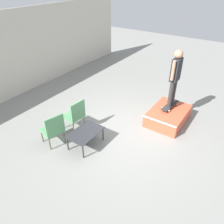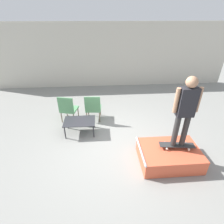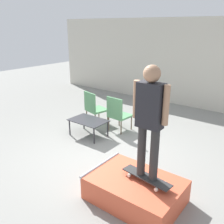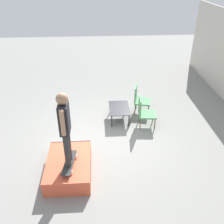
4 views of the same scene
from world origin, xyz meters
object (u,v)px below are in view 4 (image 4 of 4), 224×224
at_px(skateboard_on_ramp, 69,162).
at_px(patio_chair_right, 144,111).
at_px(person_skater, 65,124).
at_px(skate_ramp_box, 69,166).
at_px(patio_chair_left, 140,98).
at_px(coffee_table, 119,109).

height_order(skateboard_on_ramp, patio_chair_right, patio_chair_right).
bearing_deg(person_skater, skate_ramp_box, -165.35).
distance_m(patio_chair_left, patio_chair_right, 0.85).
height_order(coffee_table, patio_chair_left, patio_chair_left).
bearing_deg(skate_ramp_box, skateboard_on_ramp, 13.94).
distance_m(skateboard_on_ramp, patio_chair_right, 2.96).
relative_size(skate_ramp_box, person_skater, 0.85).
bearing_deg(skate_ramp_box, patio_chair_left, 142.48).
distance_m(skateboard_on_ramp, person_skater, 1.04).
bearing_deg(patio_chair_right, skate_ramp_box, 136.56).
bearing_deg(skateboard_on_ramp, skate_ramp_box, -159.07).
height_order(coffee_table, patio_chair_right, patio_chair_right).
distance_m(skate_ramp_box, coffee_table, 2.73).
relative_size(coffee_table, patio_chair_right, 0.99).
bearing_deg(person_skater, patio_chair_right, 135.89).
xyz_separation_m(skate_ramp_box, skateboard_on_ramp, (0.18, 0.04, 0.28)).
bearing_deg(coffee_table, person_skater, -28.56).
bearing_deg(skate_ramp_box, coffee_table, 148.87).
relative_size(coffee_table, patio_chair_left, 0.99).
xyz_separation_m(person_skater, patio_chair_left, (-2.95, 2.09, -1.01)).
relative_size(patio_chair_left, patio_chair_right, 1.00).
bearing_deg(person_skater, coffee_table, 152.15).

